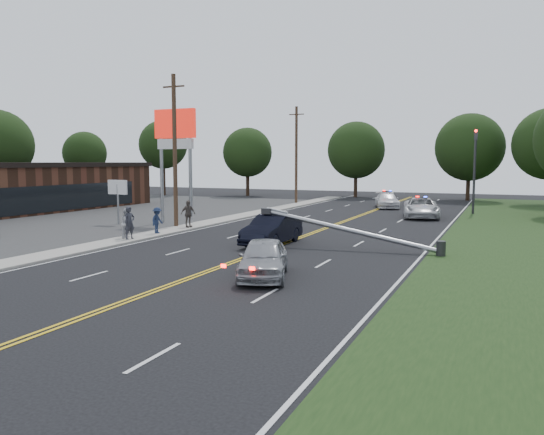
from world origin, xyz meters
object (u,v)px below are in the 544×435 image
at_px(crashed_sedan, 272,230).
at_px(bystander_c, 157,220).
at_px(fallen_streetlight, 358,232).
at_px(bystander_b, 127,223).
at_px(waiting_sedan, 263,258).
at_px(small_sign, 118,191).
at_px(bystander_a, 130,223).
at_px(pylon_sign, 175,138).
at_px(utility_pole_mid, 175,151).
at_px(bystander_d, 188,214).
at_px(utility_pole_far, 296,155).
at_px(emergency_a, 421,208).
at_px(emergency_b, 387,200).
at_px(traffic_signal, 475,164).

xyz_separation_m(crashed_sedan, bystander_c, (-7.66, 0.47, 0.11)).
relative_size(fallen_streetlight, bystander_b, 5.67).
xyz_separation_m(crashed_sedan, waiting_sedan, (2.96, -7.51, -0.05)).
bearing_deg(small_sign, bystander_b, -46.62).
relative_size(waiting_sedan, bystander_a, 2.40).
xyz_separation_m(pylon_sign, utility_pole_mid, (1.30, -2.00, -0.91)).
bearing_deg(utility_pole_mid, bystander_a, -79.83).
bearing_deg(bystander_d, crashed_sedan, -87.59).
xyz_separation_m(utility_pole_mid, utility_pole_far, (0.00, 22.00, 0.00)).
relative_size(crashed_sedan, waiting_sedan, 1.11).
bearing_deg(bystander_c, bystander_a, 175.98).
bearing_deg(pylon_sign, fallen_streetlight, -22.22).
xyz_separation_m(pylon_sign, bystander_c, (2.36, -5.53, -5.10)).
xyz_separation_m(emergency_a, emergency_b, (-4.26, 7.76, -0.06)).
distance_m(traffic_signal, bystander_d, 24.76).
bearing_deg(bystander_a, traffic_signal, -20.54).
xyz_separation_m(utility_pole_mid, emergency_b, (9.69, 20.85, -4.37)).
xyz_separation_m(crashed_sedan, bystander_b, (-8.08, -1.76, 0.16)).
bearing_deg(bystander_c, pylon_sign, 18.31).
relative_size(waiting_sedan, bystander_c, 2.79).
bearing_deg(small_sign, crashed_sedan, -16.49).
bearing_deg(pylon_sign, utility_pole_mid, -56.98).
xyz_separation_m(pylon_sign, fallen_streetlight, (14.69, -6.00, -5.08)).
xyz_separation_m(utility_pole_far, bystander_c, (1.06, -25.53, -4.19)).
height_order(pylon_sign, bystander_b, pylon_sign).
bearing_deg(waiting_sedan, emergency_b, 73.68).
bearing_deg(bystander_d, emergency_a, -15.30).
bearing_deg(waiting_sedan, emergency_a, 64.89).
xyz_separation_m(fallen_streetlight, bystander_d, (-12.25, 3.69, 0.08)).
bearing_deg(bystander_b, fallen_streetlight, -101.48).
distance_m(small_sign, bystander_b, 8.04).
bearing_deg(pylon_sign, emergency_b, 59.77).
bearing_deg(emergency_b, fallen_streetlight, -98.92).
bearing_deg(bystander_b, pylon_sign, -5.28).
xyz_separation_m(traffic_signal, bystander_c, (-16.44, -21.52, -3.31)).
distance_m(traffic_signal, emergency_b, 9.02).
bearing_deg(bystander_b, small_sign, 24.05).
relative_size(waiting_sedan, bystander_d, 2.46).
distance_m(utility_pole_mid, bystander_c, 5.58).
bearing_deg(bystander_c, emergency_a, -42.59).
xyz_separation_m(pylon_sign, traffic_signal, (18.80, 16.00, -1.79)).
height_order(pylon_sign, traffic_signal, pylon_sign).
distance_m(bystander_b, bystander_d, 5.47).
bearing_deg(emergency_a, bystander_a, -134.38).
height_order(utility_pole_mid, bystander_b, utility_pole_mid).
height_order(fallen_streetlight, utility_pole_far, utility_pole_far).
height_order(utility_pole_mid, bystander_d, utility_pole_mid).
bearing_deg(utility_pole_mid, bystander_b, -83.64).
distance_m(pylon_sign, bystander_b, 9.46).
xyz_separation_m(bystander_a, bystander_d, (0.04, 5.80, -0.02)).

